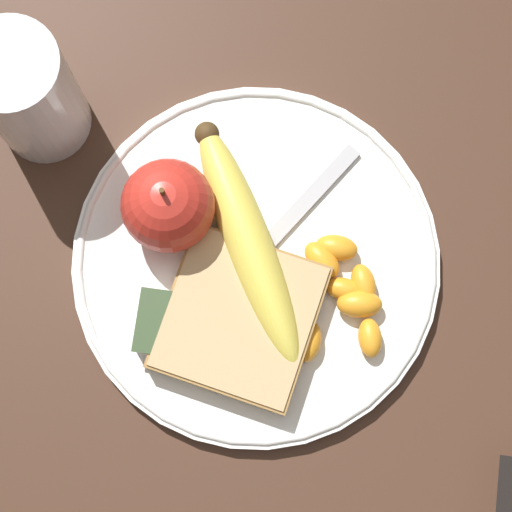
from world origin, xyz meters
TOP-DOWN VIEW (x-y plane):
  - ground_plane at (0.00, 0.00)m, footprint 3.00×3.00m
  - plate at (0.00, 0.00)m, footprint 0.28×0.28m
  - juice_glass at (-0.09, -0.18)m, footprint 0.07×0.07m
  - apple at (-0.03, -0.07)m, footprint 0.07×0.07m
  - banana at (-0.01, -0.01)m, footprint 0.19×0.12m
  - bread_slice at (0.05, -0.01)m, footprint 0.13×0.13m
  - fork at (-0.01, 0.00)m, footprint 0.16×0.12m
  - jam_packet at (0.06, -0.06)m, footprint 0.05×0.04m
  - orange_segment_0 at (0.05, 0.09)m, footprint 0.03×0.02m
  - orange_segment_1 at (0.01, 0.08)m, footprint 0.03×0.03m
  - orange_segment_2 at (0.04, 0.03)m, footprint 0.02×0.03m
  - orange_segment_3 at (0.02, 0.08)m, footprint 0.02×0.04m
  - orange_segment_4 at (-0.01, 0.05)m, footprint 0.04×0.04m
  - orange_segment_5 at (0.01, 0.07)m, footprint 0.02×0.03m
  - orange_segment_6 at (0.06, 0.05)m, footprint 0.03×0.02m
  - orange_segment_7 at (-0.02, 0.06)m, footprint 0.02×0.03m

SIDE VIEW (x-z plane):
  - ground_plane at x=0.00m, z-range 0.00..0.00m
  - plate at x=0.00m, z-range 0.00..0.02m
  - fork at x=-0.01m, z-range 0.01..0.02m
  - orange_segment_2 at x=0.04m, z-range 0.01..0.03m
  - orange_segment_5 at x=0.01m, z-range 0.01..0.03m
  - orange_segment_0 at x=0.05m, z-range 0.01..0.03m
  - orange_segment_1 at x=0.01m, z-range 0.01..0.03m
  - orange_segment_6 at x=0.06m, z-range 0.01..0.03m
  - orange_segment_7 at x=-0.02m, z-range 0.01..0.03m
  - orange_segment_4 at x=-0.01m, z-range 0.01..0.03m
  - orange_segment_3 at x=0.02m, z-range 0.01..0.03m
  - jam_packet at x=0.06m, z-range 0.01..0.03m
  - bread_slice at x=0.05m, z-range 0.01..0.03m
  - banana at x=-0.01m, z-range 0.01..0.05m
  - apple at x=-0.03m, z-range 0.01..0.09m
  - juice_glass at x=-0.09m, z-range 0.00..0.11m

